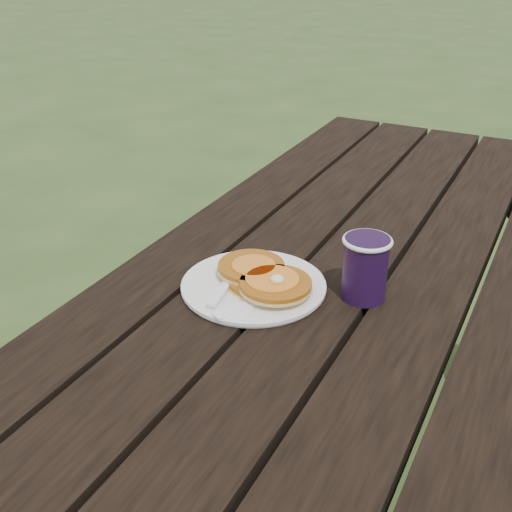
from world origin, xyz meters
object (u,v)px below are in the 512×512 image
at_px(plate, 254,286).
at_px(pancake_stack, 264,278).
at_px(picnic_table, 341,414).
at_px(coffee_cup, 365,265).

xyz_separation_m(plate, pancake_stack, (0.02, 0.00, 0.02)).
distance_m(picnic_table, pancake_stack, 0.46).
height_order(picnic_table, plate, plate).
distance_m(plate, pancake_stack, 0.03).
bearing_deg(plate, pancake_stack, 12.28).
xyz_separation_m(picnic_table, plate, (-0.12, -0.19, 0.39)).
bearing_deg(picnic_table, coffee_cup, -64.45).
xyz_separation_m(pancake_stack, coffee_cup, (0.16, 0.06, 0.04)).
distance_m(picnic_table, coffee_cup, 0.47).
relative_size(picnic_table, pancake_stack, 9.85).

